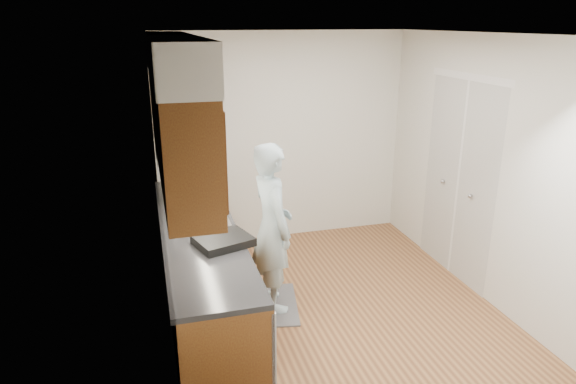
# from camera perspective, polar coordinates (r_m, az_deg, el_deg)

# --- Properties ---
(floor) EXTENTS (3.50, 3.50, 0.00)m
(floor) POSITION_cam_1_polar(r_m,az_deg,el_deg) (5.10, 4.70, -12.24)
(floor) COLOR olive
(floor) RESTS_ON ground
(ceiling) EXTENTS (3.50, 3.50, 0.00)m
(ceiling) POSITION_cam_1_polar(r_m,az_deg,el_deg) (4.38, 5.58, 17.12)
(ceiling) COLOR white
(ceiling) RESTS_ON wall_left
(wall_left) EXTENTS (0.02, 3.50, 2.50)m
(wall_left) POSITION_cam_1_polar(r_m,az_deg,el_deg) (4.31, -13.92, -0.31)
(wall_left) COLOR silver
(wall_left) RESTS_ON floor
(wall_right) EXTENTS (0.02, 3.50, 2.50)m
(wall_right) POSITION_cam_1_polar(r_m,az_deg,el_deg) (5.29, 20.52, 2.53)
(wall_right) COLOR silver
(wall_right) RESTS_ON floor
(wall_back) EXTENTS (3.00, 0.02, 2.50)m
(wall_back) POSITION_cam_1_polar(r_m,az_deg,el_deg) (6.20, -0.59, 5.93)
(wall_back) COLOR silver
(wall_back) RESTS_ON floor
(counter) EXTENTS (0.64, 2.80, 1.30)m
(counter) POSITION_cam_1_polar(r_m,az_deg,el_deg) (4.62, -9.43, -8.97)
(counter) COLOR brown
(counter) RESTS_ON floor
(upper_cabinets) EXTENTS (0.47, 2.80, 1.21)m
(upper_cabinets) POSITION_cam_1_polar(r_m,az_deg,el_deg) (4.19, -12.37, 9.16)
(upper_cabinets) COLOR brown
(upper_cabinets) RESTS_ON wall_left
(closet_door) EXTENTS (0.02, 1.22, 2.05)m
(closet_door) POSITION_cam_1_polar(r_m,az_deg,el_deg) (5.58, 18.40, 1.14)
(closet_door) COLOR silver
(closet_door) RESTS_ON wall_right
(floor_mat) EXTENTS (0.59, 0.85, 0.01)m
(floor_mat) POSITION_cam_1_polar(r_m,az_deg,el_deg) (5.05, -1.69, -12.38)
(floor_mat) COLOR slate
(floor_mat) RESTS_ON floor
(person) EXTENTS (0.50, 0.68, 1.80)m
(person) POSITION_cam_1_polar(r_m,az_deg,el_deg) (4.65, -1.79, -2.76)
(person) COLOR #9FB9C1
(person) RESTS_ON floor_mat
(soap_bottle_a) EXTENTS (0.10, 0.10, 0.24)m
(soap_bottle_a) POSITION_cam_1_polar(r_m,az_deg,el_deg) (5.04, -11.29, 0.32)
(soap_bottle_a) COLOR silver
(soap_bottle_a) RESTS_ON counter
(soap_bottle_b) EXTENTS (0.10, 0.10, 0.19)m
(soap_bottle_b) POSITION_cam_1_polar(r_m,az_deg,el_deg) (5.01, -10.75, -0.00)
(soap_bottle_b) COLOR silver
(soap_bottle_b) RESTS_ON counter
(soap_bottle_c) EXTENTS (0.18, 0.18, 0.16)m
(soap_bottle_c) POSITION_cam_1_polar(r_m,az_deg,el_deg) (5.32, -10.45, 0.93)
(soap_bottle_c) COLOR silver
(soap_bottle_c) RESTS_ON counter
(soda_can) EXTENTS (0.07, 0.07, 0.12)m
(soda_can) POSITION_cam_1_polar(r_m,az_deg,el_deg) (5.10, -9.93, -0.06)
(soda_can) COLOR #AE1D35
(soda_can) RESTS_ON counter
(dish_rack) EXTENTS (0.49, 0.45, 0.06)m
(dish_rack) POSITION_cam_1_polar(r_m,az_deg,el_deg) (4.04, -7.21, -5.39)
(dish_rack) COLOR black
(dish_rack) RESTS_ON counter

